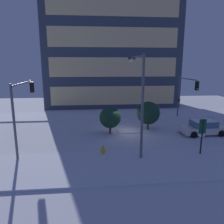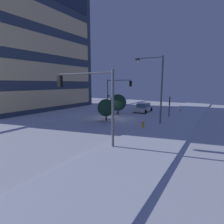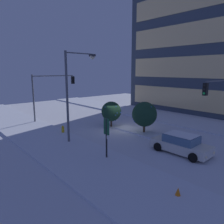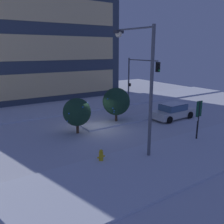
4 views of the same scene
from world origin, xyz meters
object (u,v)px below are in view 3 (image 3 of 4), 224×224
at_px(traffic_light_corner_far_right, 220,97).
at_px(street_lamp_arched, 75,84).
at_px(fire_hydrant, 63,130).
at_px(parking_info_sign, 106,134).
at_px(traffic_light_corner_near_left, 52,88).
at_px(decorated_tree_left_of_median, 111,111).
at_px(decorated_tree_median, 144,114).
at_px(construction_cone, 178,193).
at_px(car_near, 181,144).

relative_size(traffic_light_corner_far_right, street_lamp_arched, 0.71).
distance_m(fire_hydrant, parking_info_sign, 7.89).
height_order(traffic_light_corner_near_left, decorated_tree_left_of_median, traffic_light_corner_near_left).
relative_size(fire_hydrant, decorated_tree_median, 0.26).
bearing_deg(construction_cone, parking_info_sign, 176.45).
distance_m(fire_hydrant, decorated_tree_left_of_median, 5.75).
height_order(street_lamp_arched, decorated_tree_left_of_median, street_lamp_arched).
xyz_separation_m(traffic_light_corner_near_left, construction_cone, (20.21, -3.21, -3.85)).
bearing_deg(decorated_tree_median, parking_info_sign, -70.32).
bearing_deg(parking_info_sign, decorated_tree_median, 19.66).
distance_m(street_lamp_arched, construction_cone, 12.05).
height_order(fire_hydrant, decorated_tree_left_of_median, decorated_tree_left_of_median).
distance_m(street_lamp_arched, decorated_tree_left_of_median, 6.75).
relative_size(fire_hydrant, parking_info_sign, 0.28).
bearing_deg(car_near, street_lamp_arched, -152.48).
distance_m(traffic_light_corner_far_right, decorated_tree_median, 6.90).
bearing_deg(decorated_tree_median, car_near, -19.57).
height_order(street_lamp_arched, fire_hydrant, street_lamp_arched).
distance_m(fire_hydrant, decorated_tree_median, 8.29).
height_order(decorated_tree_median, construction_cone, decorated_tree_median).
xyz_separation_m(traffic_light_corner_far_right, fire_hydrant, (-10.84, -9.76, -3.50)).
bearing_deg(fire_hydrant, construction_cone, -4.47).
distance_m(street_lamp_arched, decorated_tree_median, 7.48).
bearing_deg(fire_hydrant, traffic_light_corner_far_right, 42.01).
distance_m(street_lamp_arched, fire_hydrant, 5.46).
xyz_separation_m(traffic_light_corner_far_right, parking_info_sign, (-3.12, -10.46, -2.00)).
bearing_deg(decorated_tree_median, traffic_light_corner_near_left, -160.76).
distance_m(decorated_tree_left_of_median, construction_cone, 14.37).
height_order(car_near, decorated_tree_median, decorated_tree_median).
distance_m(parking_info_sign, construction_cone, 6.25).
relative_size(car_near, decorated_tree_left_of_median, 1.61).
distance_m(traffic_light_corner_near_left, street_lamp_arched, 9.54).
bearing_deg(traffic_light_corner_far_right, construction_cone, 15.00).
distance_m(traffic_light_corner_near_left, parking_info_sign, 14.64).
height_order(traffic_light_corner_near_left, parking_info_sign, traffic_light_corner_near_left).
relative_size(traffic_light_corner_near_left, traffic_light_corner_far_right, 1.05).
relative_size(fire_hydrant, construction_cone, 1.49).
bearing_deg(fire_hydrant, traffic_light_corner_near_left, 161.74).
height_order(street_lamp_arched, construction_cone, street_lamp_arched).
xyz_separation_m(car_near, decorated_tree_left_of_median, (-9.52, 1.16, 1.02)).
bearing_deg(construction_cone, fire_hydrant, 175.53).
bearing_deg(traffic_light_corner_near_left, decorated_tree_left_of_median, -65.91).
bearing_deg(street_lamp_arched, construction_cone, -101.52).
bearing_deg(street_lamp_arched, decorated_tree_left_of_median, 10.59).
height_order(traffic_light_corner_far_right, parking_info_sign, traffic_light_corner_far_right).
distance_m(car_near, traffic_light_corner_near_left, 17.51).
relative_size(street_lamp_arched, decorated_tree_median, 2.44).
bearing_deg(parking_info_sign, traffic_light_corner_near_left, 78.67).
bearing_deg(decorated_tree_left_of_median, traffic_light_corner_near_left, -155.91).
bearing_deg(decorated_tree_median, construction_cone, -40.65).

